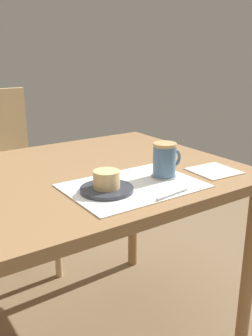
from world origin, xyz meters
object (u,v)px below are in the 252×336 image
at_px(pastry, 107,179).
at_px(coffee_mug, 165,159).
at_px(dining_table, 81,193).
at_px(pastry_plate, 107,189).
at_px(wooden_chair, 1,177).

relative_size(pastry, coffee_mug, 0.72).
relative_size(dining_table, pastry_plate, 6.86).
bearing_deg(wooden_chair, dining_table, 95.14).
bearing_deg(pastry, wooden_chair, 92.64).
bearing_deg(pastry, pastry_plate, 0.00).
bearing_deg(pastry_plate, wooden_chair, 92.64).
xyz_separation_m(pastry_plate, coffee_mug, (0.23, 0.01, 0.05)).
relative_size(wooden_chair, pastry, 11.92).
relative_size(dining_table, pastry, 13.85).
distance_m(wooden_chair, pastry_plate, 1.00).
bearing_deg(pastry_plate, dining_table, 83.33).
height_order(pastry_plate, coffee_mug, coffee_mug).
bearing_deg(dining_table, coffee_mug, -47.20).
xyz_separation_m(wooden_chair, pastry_plate, (0.04, -0.97, 0.23)).
height_order(pastry, coffee_mug, coffee_mug).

